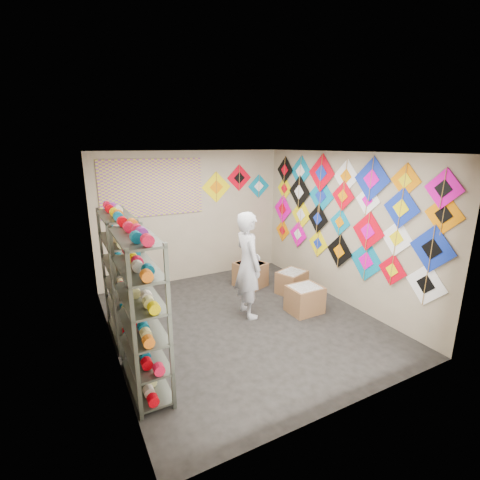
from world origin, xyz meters
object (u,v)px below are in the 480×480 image
carton_c (250,274)px  carton_b (292,282)px  carton_a (305,299)px  shelf_rack_back (121,277)px  shopkeeper (248,265)px  shelf_rack_front (141,314)px

carton_c → carton_b: bearing=-71.1°
carton_a → carton_c: size_ratio=0.99×
shelf_rack_back → carton_a: size_ratio=3.41×
shelf_rack_back → carton_c: (2.62, 0.80, -0.70)m
carton_b → carton_c: carton_c is taller
shelf_rack_back → shopkeeper: bearing=-8.0°
shelf_rack_back → carton_a: 3.04m
carton_b → shelf_rack_back: bearing=162.8°
shopkeeper → carton_a: size_ratio=3.20×
shelf_rack_back → carton_c: bearing=16.9°
shopkeeper → carton_c: size_ratio=3.18×
shelf_rack_back → shopkeeper: 1.98m
shelf_rack_front → carton_b: 3.54m
shelf_rack_back → shopkeeper: size_ratio=1.06×
shelf_rack_front → carton_c: shelf_rack_front is taller
shopkeeper → carton_c: shopkeeper is taller
shelf_rack_back → carton_c: 2.83m
carton_a → carton_c: 1.47m
shelf_rack_front → carton_c: (2.62, 2.10, -0.70)m
shelf_rack_back → carton_b: bearing=2.0°
shelf_rack_front → shelf_rack_back: size_ratio=1.00×
carton_b → carton_c: (-0.54, 0.69, 0.03)m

